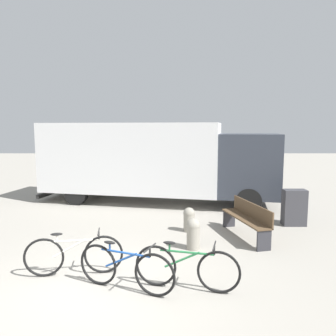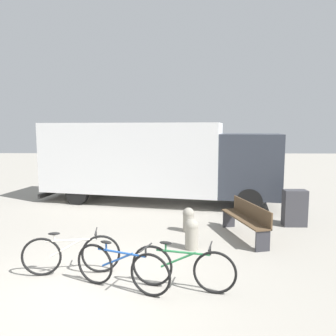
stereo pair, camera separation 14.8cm
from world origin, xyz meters
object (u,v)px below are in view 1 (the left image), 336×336
object	(u,v)px
bicycle_far	(186,268)
utility_box	(294,208)
bollard_far_bench	(189,219)
bicycle_middle	(125,268)
park_bench	(248,218)
delivery_truck	(154,159)
bollard_near_bench	(193,233)
bicycle_near	(74,255)

from	to	relation	value
bicycle_far	utility_box	xyz separation A→B (m)	(3.25, 3.72, 0.12)
bollard_far_bench	bicycle_middle	bearing A→B (deg)	-111.92
bicycle_far	bollard_far_bench	xyz separation A→B (m)	(0.25, 3.16, -0.04)
bicycle_middle	bollard_far_bench	distance (m)	3.44
bicycle_far	bollard_far_bench	size ratio (longest dim) A/B	2.74
bollard_far_bench	utility_box	size ratio (longest dim) A/B	0.63
park_bench	utility_box	world-z (taller)	utility_box
bicycle_middle	bicycle_far	bearing A→B (deg)	23.65
delivery_truck	bollard_near_bench	size ratio (longest dim) A/B	12.46
bicycle_middle	bollard_near_bench	xyz separation A→B (m)	(1.30, 1.92, -0.01)
delivery_truck	bollard_far_bench	xyz separation A→B (m)	(1.07, -3.50, -1.26)
bollard_near_bench	park_bench	bearing A→B (deg)	29.03
bicycle_near	delivery_truck	bearing A→B (deg)	70.04
park_bench	utility_box	size ratio (longest dim) A/B	1.95
park_bench	bicycle_near	size ratio (longest dim) A/B	1.11
bicycle_far	bollard_far_bench	distance (m)	3.17
park_bench	delivery_truck	bearing A→B (deg)	18.28
park_bench	bollard_far_bench	world-z (taller)	park_bench
bicycle_middle	utility_box	bearing A→B (deg)	63.31
park_bench	bollard_far_bench	xyz separation A→B (m)	(-1.43, 0.49, -0.16)
bicycle_middle	utility_box	world-z (taller)	utility_box
bollard_near_bench	bollard_far_bench	distance (m)	1.27
delivery_truck	bicycle_middle	bearing A→B (deg)	-80.25
park_bench	utility_box	bearing A→B (deg)	-70.26
park_bench	bicycle_far	xyz separation A→B (m)	(-1.68, -2.68, -0.12)
bicycle_far	bollard_near_bench	world-z (taller)	bicycle_far
bicycle_near	park_bench	bearing A→B (deg)	20.98
delivery_truck	bicycle_near	distance (m)	6.34
park_bench	bicycle_middle	world-z (taller)	park_bench
park_bench	bollard_near_bench	xyz separation A→B (m)	(-1.42, -0.79, -0.12)
bicycle_middle	bollard_near_bench	size ratio (longest dim) A/B	2.40
park_bench	bicycle_middle	xyz separation A→B (m)	(-2.72, -2.70, -0.12)
bicycle_near	bollard_near_bench	size ratio (longest dim) A/B	2.55
bicycle_middle	bicycle_far	size ratio (longest dim) A/B	0.96
bicycle_far	bicycle_near	bearing A→B (deg)	178.43
bollard_far_bench	utility_box	distance (m)	3.06
park_bench	bollard_near_bench	world-z (taller)	park_bench
bicycle_near	bollard_near_bench	world-z (taller)	bicycle_near
park_bench	bicycle_near	world-z (taller)	park_bench
bicycle_middle	bollard_far_bench	xyz separation A→B (m)	(1.28, 3.19, -0.04)
bicycle_middle	bollard_near_bench	bearing A→B (deg)	78.04
utility_box	bollard_far_bench	bearing A→B (deg)	-169.48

